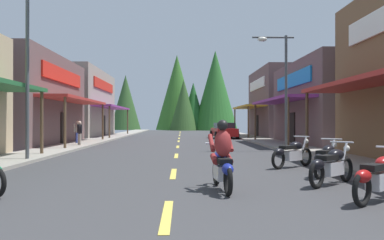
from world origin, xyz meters
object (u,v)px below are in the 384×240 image
(motorcycle_parked_right_3, at_px, (326,159))
(parked_car_curbside, at_px, (224,131))
(motorcycle_parked_right_1, at_px, (380,176))
(streetlamp_left, at_px, (36,50))
(pedestrian_browsing, at_px, (80,132))
(motorcycle_parked_right_2, at_px, (332,165))
(rider_cruising_lead, at_px, (222,161))
(motorcycle_parked_right_4, at_px, (292,153))
(pedestrian_waiting, at_px, (78,131))
(streetlamp_right, at_px, (280,75))

(motorcycle_parked_right_3, bearing_deg, parked_car_curbside, 35.96)
(motorcycle_parked_right_1, height_order, motorcycle_parked_right_3, same)
(motorcycle_parked_right_3, height_order, parked_car_curbside, parked_car_curbside)
(streetlamp_left, bearing_deg, pedestrian_browsing, 93.57)
(streetlamp_left, bearing_deg, motorcycle_parked_right_2, -33.51)
(motorcycle_parked_right_3, height_order, rider_cruising_lead, rider_cruising_lead)
(streetlamp_left, xyz_separation_m, rider_cruising_lead, (6.42, -6.75, -3.60))
(streetlamp_left, bearing_deg, motorcycle_parked_right_1, -41.15)
(motorcycle_parked_right_4, relative_size, pedestrian_waiting, 1.09)
(motorcycle_parked_right_4, height_order, pedestrian_waiting, pedestrian_waiting)
(streetlamp_right, distance_m, pedestrian_waiting, 13.56)
(streetlamp_left, distance_m, pedestrian_waiting, 11.96)
(streetlamp_left, height_order, parked_car_curbside, streetlamp_left)
(motorcycle_parked_right_2, xyz_separation_m, motorcycle_parked_right_4, (0.04, 3.78, 0.00))
(motorcycle_parked_right_1, bearing_deg, streetlamp_right, 43.84)
(streetlamp_left, xyz_separation_m, motorcycle_parked_right_1, (9.29, -8.12, -3.76))
(motorcycle_parked_right_3, distance_m, motorcycle_parked_right_4, 2.18)
(streetlamp_left, bearing_deg, motorcycle_parked_right_3, -24.75)
(motorcycle_parked_right_2, xyz_separation_m, parked_car_curbside, (0.17, 27.27, 0.20))
(motorcycle_parked_right_1, xyz_separation_m, parked_car_curbside, (-0.00, 29.35, 0.20))
(pedestrian_browsing, bearing_deg, streetlamp_left, -124.23)
(motorcycle_parked_right_3, height_order, pedestrian_browsing, pedestrian_browsing)
(streetlamp_left, xyz_separation_m, pedestrian_browsing, (-0.57, 9.15, -3.36))
(parked_car_curbside, bearing_deg, pedestrian_waiting, 129.01)
(motorcycle_parked_right_2, relative_size, pedestrian_waiting, 1.03)
(streetlamp_left, relative_size, motorcycle_parked_right_1, 3.90)
(pedestrian_browsing, height_order, pedestrian_waiting, pedestrian_waiting)
(motorcycle_parked_right_3, relative_size, pedestrian_browsing, 1.17)
(streetlamp_right, xyz_separation_m, rider_cruising_lead, (-4.13, -12.16, -3.24))
(streetlamp_left, distance_m, pedestrian_browsing, 9.77)
(rider_cruising_lead, xyz_separation_m, pedestrian_waiting, (-7.65, 18.17, 0.25))
(streetlamp_right, height_order, rider_cruising_lead, streetlamp_right)
(rider_cruising_lead, bearing_deg, pedestrian_waiting, 18.37)
(motorcycle_parked_right_2, xyz_separation_m, motorcycle_parked_right_3, (0.44, 1.63, 0.00))
(streetlamp_right, relative_size, motorcycle_parked_right_2, 3.68)
(motorcycle_parked_right_3, distance_m, rider_cruising_lead, 3.92)
(motorcycle_parked_right_1, relative_size, motorcycle_parked_right_2, 1.04)
(pedestrian_waiting, distance_m, parked_car_curbside, 14.39)
(motorcycle_parked_right_2, height_order, parked_car_curbside, parked_car_curbside)
(parked_car_curbside, bearing_deg, rider_cruising_lead, 170.17)
(rider_cruising_lead, height_order, pedestrian_waiting, pedestrian_waiting)
(streetlamp_left, height_order, motorcycle_parked_right_4, streetlamp_left)
(parked_car_curbside, bearing_deg, motorcycle_parked_right_2, 175.67)
(streetlamp_left, height_order, pedestrian_browsing, streetlamp_left)
(motorcycle_parked_right_1, bearing_deg, streetlamp_left, 98.00)
(motorcycle_parked_right_4, relative_size, parked_car_curbside, 0.39)
(streetlamp_right, distance_m, motorcycle_parked_right_4, 8.51)
(motorcycle_parked_right_1, relative_size, parked_car_curbside, 0.38)
(pedestrian_waiting, bearing_deg, motorcycle_parked_right_1, -14.65)
(parked_car_curbside, bearing_deg, streetlamp_left, 152.39)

